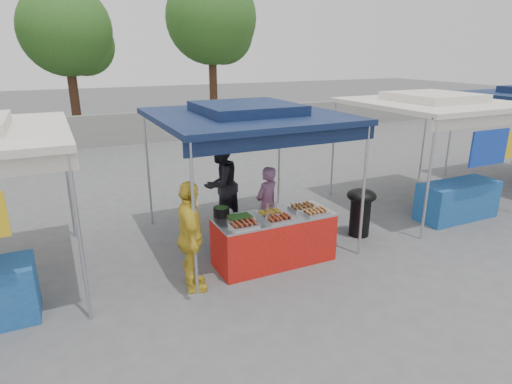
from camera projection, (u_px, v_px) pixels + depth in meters
name	position (u px, v px, depth m)	size (l,w,h in m)	color
ground_plane	(271.00, 259.00, 7.43)	(80.00, 80.00, 0.00)	#555557
back_wall	(141.00, 128.00, 16.66)	(40.00, 0.25, 1.20)	slate
main_canopy	(247.00, 115.00, 7.52)	(3.20, 3.20, 2.57)	#B1B2B9
neighbor_stall_right	(443.00, 140.00, 9.27)	(3.20, 3.20, 2.57)	#B1B2B9
tree_1	(70.00, 34.00, 16.39)	(3.51, 3.45, 5.93)	#3D2417
tree_2	(214.00, 22.00, 18.75)	(3.95, 3.95, 6.78)	#3D2417
vendor_table	(274.00, 239.00, 7.21)	(2.00, 0.80, 0.85)	#B71711
food_tray_fl	(244.00, 225.00, 6.61)	(0.42, 0.30, 0.07)	silver
food_tray_fm	(279.00, 219.00, 6.84)	(0.42, 0.30, 0.07)	silver
food_tray_fr	(316.00, 212.00, 7.13)	(0.42, 0.30, 0.07)	silver
food_tray_bl	(240.00, 218.00, 6.87)	(0.42, 0.30, 0.07)	silver
food_tray_bm	(270.00, 212.00, 7.11)	(0.42, 0.30, 0.07)	silver
food_tray_br	(302.00, 207.00, 7.36)	(0.42, 0.30, 0.07)	silver
cooking_pot	(221.00, 212.00, 7.01)	(0.27, 0.27, 0.15)	black
skewer_cup	(268.00, 217.00, 6.86)	(0.08, 0.08, 0.10)	#B1B2B9
wok_burner	(361.00, 208.00, 8.24)	(0.56, 0.56, 0.95)	black
crate_left	(229.00, 241.00, 7.74)	(0.53, 0.37, 0.32)	#12369A
crate_right	(276.00, 236.00, 7.99)	(0.48, 0.34, 0.29)	#12369A
crate_stacked	(276.00, 222.00, 7.90)	(0.47, 0.33, 0.28)	#12369A
vendor_woman	(267.00, 205.00, 7.90)	(0.53, 0.35, 1.46)	#825379
helper_man	(221.00, 184.00, 8.57)	(0.88, 0.68, 1.80)	black
customer_person	(191.00, 237.00, 6.24)	(1.00, 0.42, 1.70)	gold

